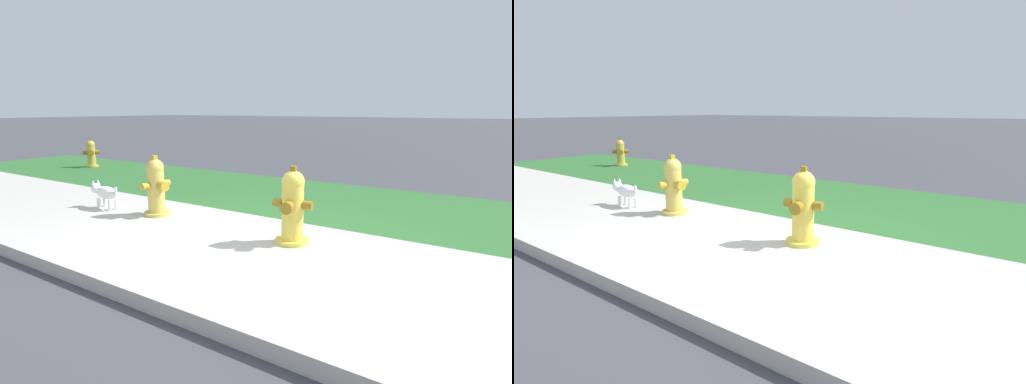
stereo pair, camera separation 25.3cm
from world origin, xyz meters
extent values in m
plane|color=#424247|center=(0.00, 0.00, 0.00)|extent=(120.00, 120.00, 0.00)
cube|color=#BCB7AD|center=(0.00, 0.00, 0.01)|extent=(18.00, 2.29, 0.01)
cube|color=#2D662D|center=(0.00, 2.47, 0.00)|extent=(18.00, 2.66, 0.01)
cube|color=#BCB7AD|center=(0.00, -1.22, 0.06)|extent=(18.00, 0.16, 0.12)
cylinder|color=yellow|center=(0.17, 0.47, 0.03)|extent=(0.34, 0.34, 0.05)
cylinder|color=yellow|center=(0.17, 0.47, 0.34)|extent=(0.22, 0.22, 0.58)
sphere|color=yellow|center=(0.17, 0.47, 0.63)|extent=(0.23, 0.23, 0.23)
cube|color=olive|center=(0.17, 0.47, 0.76)|extent=(0.06, 0.06, 0.06)
cylinder|color=olive|center=(0.32, 0.49, 0.41)|extent=(0.10, 0.10, 0.09)
cylinder|color=olive|center=(0.01, 0.44, 0.41)|extent=(0.10, 0.10, 0.09)
cylinder|color=olive|center=(0.19, 0.31, 0.41)|extent=(0.13, 0.12, 0.12)
cylinder|color=gold|center=(-6.25, 2.69, 0.03)|extent=(0.28, 0.28, 0.05)
cylinder|color=gold|center=(-6.25, 2.69, 0.28)|extent=(0.18, 0.18, 0.47)
sphere|color=gold|center=(-6.25, 2.69, 0.52)|extent=(0.19, 0.19, 0.19)
cube|color=olive|center=(-6.25, 2.69, 0.63)|extent=(0.08, 0.08, 0.06)
cylinder|color=olive|center=(-6.18, 2.80, 0.34)|extent=(0.12, 0.12, 0.09)
cylinder|color=olive|center=(-6.33, 2.57, 0.34)|extent=(0.12, 0.12, 0.09)
cylinder|color=olive|center=(-6.13, 2.61, 0.34)|extent=(0.15, 0.16, 0.12)
cylinder|color=gold|center=(-1.77, 0.48, 0.03)|extent=(0.33, 0.33, 0.05)
cylinder|color=gold|center=(-1.77, 0.48, 0.33)|extent=(0.21, 0.21, 0.56)
sphere|color=gold|center=(-1.77, 0.48, 0.61)|extent=(0.22, 0.22, 0.22)
cube|color=#B29323|center=(-1.77, 0.48, 0.74)|extent=(0.06, 0.06, 0.06)
cylinder|color=#B29323|center=(-1.75, 0.63, 0.40)|extent=(0.10, 0.10, 0.09)
cylinder|color=#B29323|center=(-1.80, 0.34, 0.40)|extent=(0.10, 0.10, 0.09)
cylinder|color=#B29323|center=(-1.62, 0.46, 0.40)|extent=(0.12, 0.14, 0.12)
ellipsoid|color=white|center=(-2.57, 0.34, 0.23)|extent=(0.40, 0.19, 0.17)
sphere|color=white|center=(-2.80, 0.35, 0.26)|extent=(0.14, 0.14, 0.14)
sphere|color=black|center=(-2.86, 0.36, 0.25)|extent=(0.02, 0.02, 0.02)
cone|color=white|center=(-2.81, 0.32, 0.35)|extent=(0.05, 0.05, 0.06)
cone|color=white|center=(-2.80, 0.39, 0.35)|extent=(0.05, 0.05, 0.06)
cylinder|color=white|center=(-2.69, 0.30, 0.07)|extent=(0.05, 0.05, 0.15)
cylinder|color=white|center=(-2.69, 0.39, 0.07)|extent=(0.05, 0.05, 0.15)
cylinder|color=white|center=(-2.44, 0.28, 0.07)|extent=(0.05, 0.05, 0.15)
cylinder|color=white|center=(-2.44, 0.38, 0.07)|extent=(0.05, 0.05, 0.15)
cylinder|color=white|center=(-2.35, 0.32, 0.28)|extent=(0.04, 0.04, 0.09)
camera|label=1|loc=(1.95, -2.93, 1.33)|focal=28.00mm
camera|label=2|loc=(2.15, -2.79, 1.33)|focal=28.00mm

